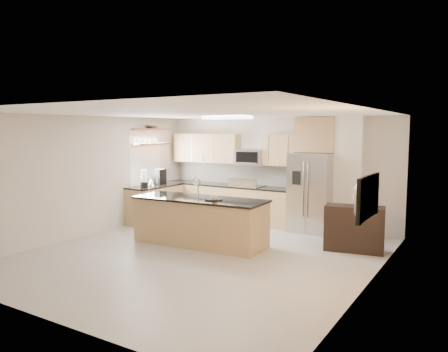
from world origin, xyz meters
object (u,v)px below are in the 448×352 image
Objects in this scene: microwave at (250,157)px; cup at (214,198)px; bowl at (152,126)px; flower_vase at (362,187)px; television at (360,197)px; kettle at (151,182)px; platter at (213,199)px; island at (200,221)px; range at (248,204)px; refrigerator at (312,193)px; coffee_maker at (160,177)px; credenza at (354,229)px; blender at (144,180)px.

microwave reaches higher than cup.
bowl is 0.58× the size of flower_vase.
microwave reaches higher than television.
kettle is at bearing -178.10° from flower_vase.
platter is at bearing -23.09° from kettle.
island reaches higher than platter.
range is 0.64× the size of refrigerator.
refrigerator reaches higher than coffee_maker.
flower_vase is (5.27, -0.14, -1.16)m from bowl.
credenza is (1.27, -1.11, -0.46)m from refrigerator.
television is at bearing -18.70° from kettle.
range is 3.10m from bowl.
coffee_maker is at bearing -155.58° from microwave.
flower_vase is (3.02, -1.20, -0.40)m from microwave.
refrigerator is 1.65× the size of television.
credenza is 5.08m from coffee_maker.
television reaches higher than coffee_maker.
flower_vase reaches higher than island.
range is 2.28m from island.
range is 1.50× the size of microwave.
television reaches higher than blender.
bowl is 5.40m from flower_vase.
television is (5.54, -1.87, 0.33)m from kettle.
platter is at bearing -9.40° from island.
television reaches higher than kettle.
island is 22.93× the size of cup.
bowl reaches higher than credenza.
blender is 1.84× the size of kettle.
television is (5.76, -2.18, -1.04)m from bowl.
coffee_maker is at bearing 35.53° from bowl.
kettle is 0.43m from coffee_maker.
refrigerator reaches higher than cup.
platter is 2.72m from kettle.
platter is (0.34, -0.04, 0.48)m from island.
blender is 5.11m from flower_vase.
range is at bearing 178.40° from refrigerator.
credenza is 8.99× the size of cup.
coffee_maker reaches higher than credenza.
coffee_maker is at bearing -168.25° from refrigerator.
refrigerator is 4.00m from blender.
blender is at bearing -103.84° from kettle.
blender is 0.62m from coffee_maker.
credenza is at bearing -3.78° from coffee_maker.
bowl reaches higher than flower_vase.
flower_vase is (1.36, -1.03, 0.34)m from refrigerator.
credenza is at bearing 3.34° from blender.
microwave is at bearing 102.62° from cup.
cup is 2.83m from kettle.
microwave is at bearing 174.14° from refrigerator.
flower_vase is (2.88, 1.20, 0.76)m from island.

